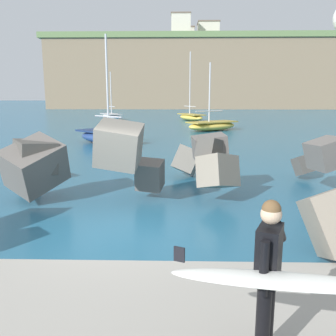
# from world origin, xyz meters

# --- Properties ---
(ground_plane) EXTENTS (400.00, 400.00, 0.00)m
(ground_plane) POSITION_xyz_m (0.00, 0.00, 0.00)
(ground_plane) COLOR #235B7A
(breakwater_jetty) EXTENTS (30.43, 8.33, 2.45)m
(breakwater_jetty) POSITION_xyz_m (-1.05, 1.84, 1.00)
(breakwater_jetty) COLOR #3D3A38
(breakwater_jetty) RESTS_ON ground
(surfer_with_board) EXTENTS (2.06, 1.50, 1.78)m
(surfer_with_board) POSITION_xyz_m (2.27, -4.22, 1.28)
(surfer_with_board) COLOR black
(surfer_with_board) RESTS_ON walkway_path
(boat_near_left) EXTENTS (3.61, 4.69, 5.83)m
(boat_near_left) POSITION_xyz_m (-7.06, 38.30, 0.43)
(boat_near_left) COLOR white
(boat_near_left) RESTS_ON ground
(boat_near_centre) EXTENTS (4.58, 4.37, 6.58)m
(boat_near_centre) POSITION_xyz_m (-3.17, 15.12, 0.48)
(boat_near_centre) COLOR navy
(boat_near_centre) RESTS_ON ground
(boat_mid_left) EXTENTS (3.63, 5.02, 8.02)m
(boat_mid_left) POSITION_xyz_m (2.98, 36.31, 0.49)
(boat_mid_left) COLOR #EAC64C
(boat_mid_left) RESTS_ON ground
(boat_mid_centre) EXTENTS (5.06, 4.30, 5.69)m
(boat_mid_centre) POSITION_xyz_m (4.35, 23.93, 0.46)
(boat_mid_centre) COLOR #EAC64C
(boat_mid_centre) RESTS_ON ground
(headland_bluff) EXTENTS (86.26, 36.82, 16.03)m
(headland_bluff) POSITION_xyz_m (14.94, 89.68, 8.04)
(headland_bluff) COLOR #847056
(headland_bluff) RESTS_ON ground
(station_building_west) EXTENTS (5.39, 5.99, 4.83)m
(station_building_west) POSITION_xyz_m (8.95, 88.51, 18.45)
(station_building_west) COLOR beige
(station_building_west) RESTS_ON headland_bluff
(station_building_central) EXTENTS (4.74, 4.51, 5.91)m
(station_building_central) POSITION_xyz_m (2.06, 83.77, 18.99)
(station_building_central) COLOR beige
(station_building_central) RESTS_ON headland_bluff
(station_building_east) EXTENTS (5.52, 6.34, 4.42)m
(station_building_east) POSITION_xyz_m (2.95, 93.63, 18.25)
(station_building_east) COLOR beige
(station_building_east) RESTS_ON headland_bluff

